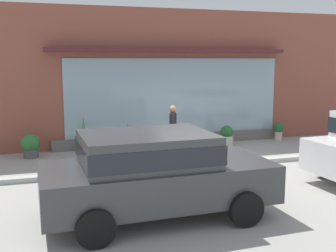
{
  "coord_description": "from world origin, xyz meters",
  "views": [
    {
      "loc": [
        -4.09,
        -10.14,
        2.83
      ],
      "look_at": [
        -0.62,
        1.2,
        0.94
      ],
      "focal_mm": 43.93,
      "sensor_mm": 36.0,
      "label": 1
    }
  ],
  "objects": [
    {
      "name": "ground_plane",
      "position": [
        0.0,
        0.0,
        0.0
      ],
      "size": [
        60.0,
        60.0,
        0.0
      ],
      "primitive_type": "plane",
      "color": "#9E9B93"
    },
    {
      "name": "curb_strip",
      "position": [
        0.0,
        -0.2,
        0.06
      ],
      "size": [
        14.0,
        0.24,
        0.12
      ],
      "primitive_type": "cube",
      "color": "#B2B2AD",
      "rests_on": "ground_plane"
    },
    {
      "name": "storefront",
      "position": [
        0.01,
        3.18,
        2.22
      ],
      "size": [
        14.0,
        0.81,
        4.52
      ],
      "color": "brown",
      "rests_on": "ground_plane"
    },
    {
      "name": "fire_hydrant",
      "position": [
        -1.27,
        1.01,
        0.46
      ],
      "size": [
        0.44,
        0.41,
        0.93
      ],
      "color": "red",
      "rests_on": "ground_plane"
    },
    {
      "name": "pedestrian_with_handbag",
      "position": [
        -0.55,
        0.95,
        0.9
      ],
      "size": [
        0.32,
        0.64,
        1.57
      ],
      "rotation": [
        0.0,
        0.0,
        1.28
      ],
      "color": "#8E333D",
      "rests_on": "ground_plane"
    },
    {
      "name": "parked_car_dark_gray",
      "position": [
        -2.24,
        -3.19,
        0.89
      ],
      "size": [
        4.2,
        2.16,
        1.56
      ],
      "rotation": [
        0.0,
        0.0,
        0.03
      ],
      "color": "#383A3D",
      "rests_on": "ground_plane"
    },
    {
      "name": "potted_plant_doorstep",
      "position": [
        3.94,
        2.57,
        0.38
      ],
      "size": [
        0.36,
        0.36,
        0.65
      ],
      "color": "#B7B2A3",
      "rests_on": "ground_plane"
    },
    {
      "name": "potted_plant_window_right",
      "position": [
        -1.61,
        2.24,
        0.44
      ],
      "size": [
        0.38,
        0.38,
        0.92
      ],
      "color": "#B7B2A3",
      "rests_on": "ground_plane"
    },
    {
      "name": "potted_plant_window_center",
      "position": [
        -2.93,
        2.64,
        0.54
      ],
      "size": [
        0.25,
        0.25,
        1.12
      ],
      "color": "#33473D",
      "rests_on": "ground_plane"
    },
    {
      "name": "potted_plant_by_entrance",
      "position": [
        1.75,
        2.23,
        0.33
      ],
      "size": [
        0.45,
        0.45,
        0.69
      ],
      "color": "#B7B2A3",
      "rests_on": "ground_plane"
    },
    {
      "name": "potted_plant_corner_tall",
      "position": [
        -4.5,
        2.34,
        0.38
      ],
      "size": [
        0.54,
        0.54,
        0.71
      ],
      "color": "#4C4C51",
      "rests_on": "ground_plane"
    }
  ]
}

